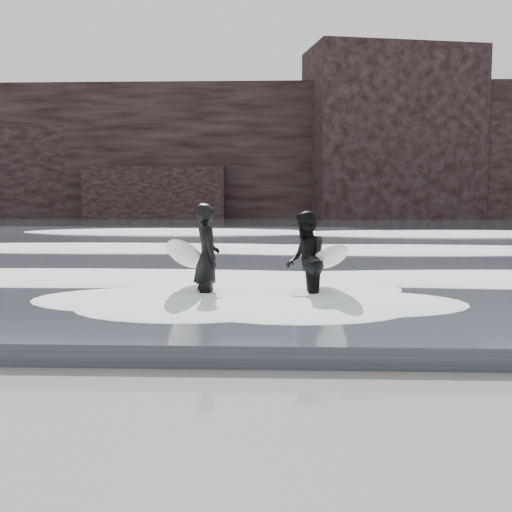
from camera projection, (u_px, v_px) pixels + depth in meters
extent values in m
plane|color=#855D53|center=(144.00, 482.00, 4.75)|extent=(120.00, 120.00, 0.00)
cube|color=#333740|center=(262.00, 231.00, 33.57)|extent=(90.00, 52.00, 0.30)
cube|color=black|center=(269.00, 156.00, 50.00)|extent=(70.00, 9.00, 10.00)
ellipsoid|color=white|center=(234.00, 274.00, 13.66)|extent=(60.00, 3.20, 0.20)
ellipsoid|color=white|center=(250.00, 246.00, 20.62)|extent=(60.00, 4.00, 0.24)
ellipsoid|color=white|center=(259.00, 229.00, 29.56)|extent=(60.00, 4.80, 0.30)
imported|color=black|center=(207.00, 257.00, 11.59)|extent=(0.67, 0.82, 1.94)
ellipsoid|color=silver|center=(185.00, 255.00, 11.65)|extent=(0.63, 2.10, 0.82)
imported|color=black|center=(305.00, 262.00, 11.49)|extent=(0.72, 0.90, 1.81)
ellipsoid|color=silver|center=(329.00, 258.00, 11.47)|extent=(0.76, 2.16, 0.74)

